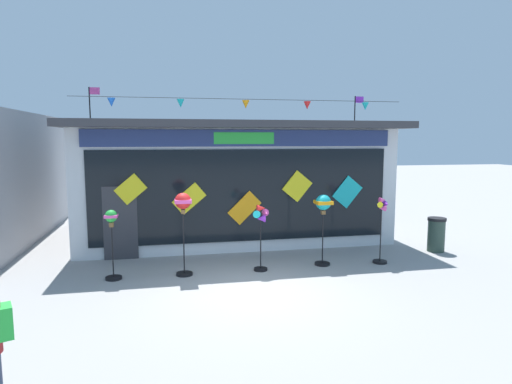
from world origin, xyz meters
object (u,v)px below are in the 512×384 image
(wind_spinner_far_left, at_px, (112,231))
(wind_spinner_right, at_px, (381,224))
(wind_spinner_center_left, at_px, (261,225))
(wind_spinner_center_right, at_px, (323,210))
(wind_spinner_left, at_px, (183,210))
(trash_bin, at_px, (436,234))
(kite_shop_building, at_px, (231,179))

(wind_spinner_far_left, xyz_separation_m, wind_spinner_right, (6.75, -0.02, -0.11))
(wind_spinner_center_left, xyz_separation_m, wind_spinner_right, (3.23, 0.02, -0.11))
(wind_spinner_center_right, bearing_deg, wind_spinner_far_left, -178.47)
(wind_spinner_left, relative_size, wind_spinner_center_right, 1.08)
(wind_spinner_far_left, height_order, trash_bin, wind_spinner_far_left)
(wind_spinner_far_left, distance_m, trash_bin, 8.98)
(kite_shop_building, distance_m, wind_spinner_center_right, 4.60)
(wind_spinner_left, distance_m, wind_spinner_center_left, 1.93)
(kite_shop_building, height_order, wind_spinner_right, kite_shop_building)
(wind_spinner_left, distance_m, wind_spinner_right, 5.14)
(kite_shop_building, xyz_separation_m, trash_bin, (5.51, -3.56, -1.40))
(wind_spinner_right, bearing_deg, wind_spinner_left, 179.97)
(wind_spinner_center_right, bearing_deg, wind_spinner_left, -177.52)
(trash_bin, bearing_deg, wind_spinner_center_left, -171.19)
(wind_spinner_far_left, xyz_separation_m, wind_spinner_center_right, (5.19, 0.14, 0.31))
(wind_spinner_far_left, relative_size, wind_spinner_center_left, 0.98)
(wind_spinner_center_left, xyz_separation_m, trash_bin, (5.40, 0.84, -0.65))
(wind_spinner_left, bearing_deg, wind_spinner_center_right, 2.48)
(wind_spinner_center_left, height_order, wind_spinner_center_right, wind_spinner_center_right)
(wind_spinner_left, height_order, wind_spinner_center_right, wind_spinner_left)
(kite_shop_building, xyz_separation_m, wind_spinner_far_left, (-3.41, -4.36, -0.75))
(wind_spinner_far_left, bearing_deg, wind_spinner_left, -0.53)
(wind_spinner_far_left, height_order, wind_spinner_right, wind_spinner_right)
(wind_spinner_left, bearing_deg, trash_bin, 6.36)
(kite_shop_building, relative_size, wind_spinner_left, 4.93)
(wind_spinner_far_left, bearing_deg, kite_shop_building, 51.91)
(wind_spinner_center_left, distance_m, wind_spinner_right, 3.23)
(wind_spinner_center_left, xyz_separation_m, wind_spinner_center_right, (1.67, 0.18, 0.31))
(kite_shop_building, relative_size, wind_spinner_center_right, 5.33)
(kite_shop_building, xyz_separation_m, wind_spinner_right, (3.34, -4.37, -0.86))
(wind_spinner_far_left, xyz_separation_m, trash_bin, (8.92, 0.80, -0.65))
(wind_spinner_center_left, height_order, wind_spinner_right, wind_spinner_right)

